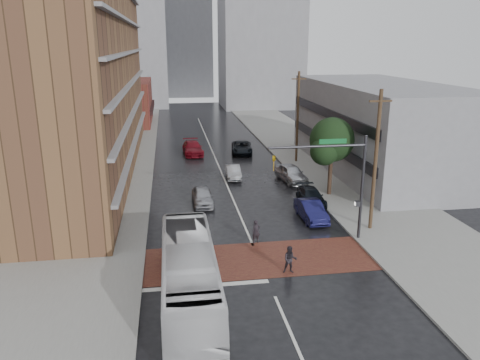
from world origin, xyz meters
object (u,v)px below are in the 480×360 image
object	(u,v)px
pedestrian_b	(290,260)
car_parked_far	(291,173)
car_travel_a	(202,197)
car_travel_c	(193,148)
car_parked_near	(311,211)
transit_bus	(189,274)
pedestrian_a	(256,232)
car_travel_b	(233,172)
suv_travel	(242,148)
car_parked_mid	(311,196)

from	to	relation	value
pedestrian_b	car_parked_far	distance (m)	18.85
car_travel_a	car_travel_c	bearing A→B (deg)	88.61
pedestrian_b	car_parked_near	xyz separation A→B (m)	(3.76, 8.11, -0.11)
car_travel_a	car_travel_c	distance (m)	18.38
transit_bus	car_parked_far	xyz separation A→B (m)	(10.77, 20.49, -0.76)
pedestrian_a	transit_bus	bearing A→B (deg)	-138.99
car_travel_b	car_parked_far	size ratio (longest dim) A/B	0.80
pedestrian_a	car_travel_a	world-z (taller)	pedestrian_a
pedestrian_b	car_travel_a	distance (m)	13.40
suv_travel	pedestrian_a	bearing A→B (deg)	-90.09
transit_bus	car_parked_far	bearing A→B (deg)	62.33
transit_bus	car_travel_c	size ratio (longest dim) A/B	2.11
car_travel_c	car_parked_near	xyz separation A→B (m)	(7.68, -23.02, -0.06)
pedestrian_b	car_parked_near	world-z (taller)	pedestrian_b
car_travel_a	car_travel_c	world-z (taller)	car_travel_c
pedestrian_b	suv_travel	size ratio (longest dim) A/B	0.32
car_travel_c	suv_travel	size ratio (longest dim) A/B	1.04
car_travel_b	suv_travel	bearing A→B (deg)	78.69
car_travel_b	car_parked_mid	size ratio (longest dim) A/B	0.88
pedestrian_b	car_travel_b	xyz separation A→B (m)	(-0.53, 20.11, -0.19)
car_parked_near	car_parked_mid	distance (m)	3.66
car_travel_a	car_travel_c	xyz separation A→B (m)	(0.21, 18.38, 0.07)
transit_bus	car_travel_a	size ratio (longest dim) A/B	2.74
car_travel_c	car_parked_near	size ratio (longest dim) A/B	1.23
car_travel_a	car_parked_near	distance (m)	9.15
car_travel_c	car_parked_far	distance (m)	15.61
suv_travel	car_parked_far	bearing A→B (deg)	-70.39
car_travel_c	suv_travel	xyz separation A→B (m)	(5.91, -0.37, -0.06)
pedestrian_b	car_travel_c	bearing A→B (deg)	105.60
suv_travel	car_parked_near	world-z (taller)	same
pedestrian_b	car_travel_a	bearing A→B (deg)	116.36
pedestrian_a	pedestrian_b	world-z (taller)	pedestrian_b
car_travel_b	car_travel_c	size ratio (longest dim) A/B	0.72
transit_bus	car_travel_c	bearing A→B (deg)	86.64
car_parked_mid	transit_bus	bearing A→B (deg)	-126.58
car_travel_b	suv_travel	world-z (taller)	suv_travel
pedestrian_b	car_travel_c	xyz separation A→B (m)	(-3.92, 31.13, -0.05)
pedestrian_b	car_parked_far	xyz separation A→B (m)	(4.85, 18.22, -0.01)
pedestrian_b	car_parked_far	size ratio (longest dim) A/B	0.34
pedestrian_a	car_travel_a	size ratio (longest dim) A/B	0.39
car_travel_a	car_parked_mid	size ratio (longest dim) A/B	0.95
car_travel_a	car_travel_c	size ratio (longest dim) A/B	0.77
car_travel_b	car_parked_far	world-z (taller)	car_parked_far
car_parked_far	car_travel_b	bearing A→B (deg)	151.81
car_parked_far	pedestrian_a	bearing A→B (deg)	-122.47
pedestrian_b	car_parked_near	bearing A→B (deg)	73.56
car_travel_a	suv_travel	distance (m)	19.02
pedestrian_a	car_parked_near	distance (m)	6.10
car_travel_a	car_parked_near	size ratio (longest dim) A/B	0.95
car_travel_b	pedestrian_b	bearing A→B (deg)	-86.47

